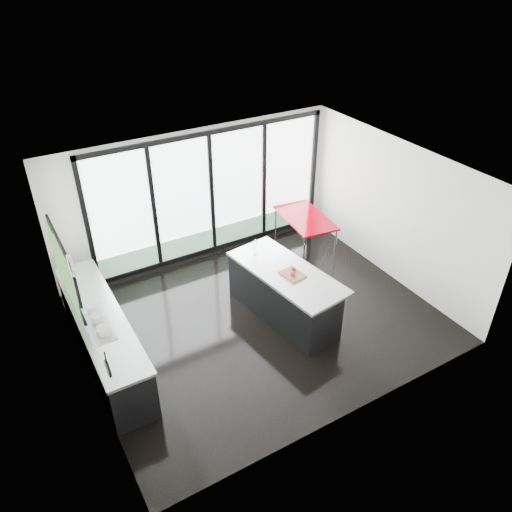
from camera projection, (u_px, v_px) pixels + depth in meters
floor at (260, 318)px, 9.07m from camera, size 6.00×5.00×0.00m
ceiling at (260, 176)px, 7.55m from camera, size 6.00×5.00×0.00m
wall_back at (210, 199)px, 10.28m from camera, size 6.00×0.09×2.80m
wall_front at (358, 343)px, 6.50m from camera, size 6.00×0.00×2.80m
wall_left at (73, 292)px, 7.16m from camera, size 0.26×5.00×2.80m
wall_right at (394, 211)px, 9.58m from camera, size 0.00×5.00×2.80m
counter_cabinets at (104, 337)px, 7.98m from camera, size 0.69×3.24×1.36m
island at (283, 294)px, 8.91m from camera, size 1.27×2.40×1.22m
bar_stool_near at (313, 303)px, 8.89m from camera, size 0.56×0.56×0.69m
bar_stool_far at (283, 277)px, 9.62m from camera, size 0.53×0.53×0.64m
red_table at (304, 233)px, 10.86m from camera, size 1.03×1.57×0.79m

